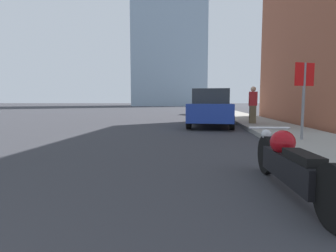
% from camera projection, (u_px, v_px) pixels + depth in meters
% --- Properties ---
extents(sidewalk, '(2.33, 240.00, 0.15)m').
position_uv_depth(sidewalk, '(219.00, 109.00, 38.33)').
color(sidewalk, gray).
rests_on(sidewalk, ground_plane).
extents(motorcycle, '(0.62, 2.50, 0.78)m').
position_uv_depth(motorcycle, '(289.00, 163.00, 3.31)').
color(motorcycle, black).
rests_on(motorcycle, ground_plane).
extents(parked_car_blue, '(2.20, 4.37, 1.73)m').
position_uv_depth(parked_car_blue, '(211.00, 108.00, 12.16)').
color(parked_car_blue, '#1E3899').
rests_on(parked_car_blue, ground_plane).
extents(parked_car_white, '(2.05, 4.22, 1.76)m').
position_uv_depth(parked_car_white, '(205.00, 105.00, 24.52)').
color(parked_car_white, silver).
rests_on(parked_car_white, ground_plane).
extents(stop_sign, '(0.57, 0.26, 2.02)m').
position_uv_depth(stop_sign, '(304.00, 87.00, 6.89)').
color(stop_sign, slate).
rests_on(stop_sign, sidewalk).
extents(pedestrian, '(0.36, 0.24, 1.71)m').
position_uv_depth(pedestrian, '(253.00, 104.00, 12.17)').
color(pedestrian, brown).
rests_on(pedestrian, sidewalk).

